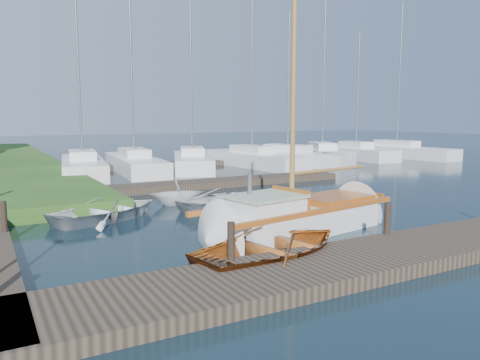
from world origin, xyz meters
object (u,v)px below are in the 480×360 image
tender_b (179,190)px  marina_boat_5 (322,153)px  tender_a (108,207)px  marina_boat_7 (396,150)px  marina_boat_1 (134,162)px  marina_boat_0 (83,165)px  mooring_post_1 (231,241)px  mooring_post_4 (4,217)px  marina_boat_3 (252,158)px  tender_c (227,197)px  marina_boat_6 (356,152)px  marina_boat_4 (287,157)px  sailboat (300,219)px  mooring_post_2 (387,218)px  dinghy (275,242)px  marina_boat_2 (192,160)px

tender_b → marina_boat_5: bearing=-41.1°
tender_a → marina_boat_7: 29.28m
tender_b → marina_boat_5: marina_boat_5 is taller
tender_a → marina_boat_1: marina_boat_1 is taller
marina_boat_0 → marina_boat_1: bearing=-77.2°
mooring_post_1 → mooring_post_4: size_ratio=1.00×
tender_b → marina_boat_5: size_ratio=0.18×
mooring_post_4 → marina_boat_3: 20.57m
tender_c → marina_boat_6: (18.03, 12.71, 0.17)m
tender_b → marina_boat_4: bearing=-36.1°
mooring_post_4 → marina_boat_3: size_ratio=0.07×
tender_b → marina_boat_1: size_ratio=0.20×
marina_boat_1 → marina_boat_7: size_ratio=0.87×
tender_a → marina_boat_3: size_ratio=0.32×
sailboat → mooring_post_4: bearing=150.7°
tender_b → tender_c: bearing=-121.3°
mooring_post_1 → mooring_post_2: size_ratio=1.00×
mooring_post_2 → marina_boat_4: bearing=62.1°
mooring_post_4 → marina_boat_0: size_ratio=0.07×
mooring_post_2 → marina_boat_0: bearing=101.4°
marina_boat_7 → dinghy: bearing=121.2°
tender_a → marina_boat_5: marina_boat_5 is taller
mooring_post_2 → marina_boat_6: bearing=48.8°
mooring_post_1 → marina_boat_7: size_ratio=0.06×
marina_boat_3 → marina_boat_7: marina_boat_7 is taller
tender_b → marina_boat_2: marina_boat_2 is taller
marina_boat_3 → marina_boat_4: size_ratio=1.13×
mooring_post_1 → tender_a: 6.68m
mooring_post_4 → marina_boat_7: marina_boat_7 is taller
marina_boat_4 → marina_boat_5: marina_boat_5 is taller
marina_boat_4 → marina_boat_1: bearing=63.6°
tender_c → marina_boat_0: (-2.66, 12.65, 0.18)m
marina_boat_2 → marina_boat_7: (18.33, 0.19, 0.00)m
tender_a → marina_boat_3: marina_boat_3 is taller
dinghy → marina_boat_1: bearing=-18.6°
tender_c → marina_boat_1: size_ratio=0.35×
sailboat → tender_b: size_ratio=4.66×
mooring_post_4 → tender_c: (7.29, 1.49, -0.31)m
marina_boat_0 → marina_boat_6: 20.69m
marina_boat_2 → marina_boat_7: marina_boat_7 is taller
marina_boat_6 → tender_b: bearing=122.5°
mooring_post_1 → mooring_post_4: bearing=128.7°
marina_boat_4 → dinghy: bearing=123.7°
marina_boat_0 → mooring_post_2: bearing=-160.1°
tender_b → marina_boat_0: 11.40m
sailboat → marina_boat_4: (10.68, 15.96, 0.22)m
marina_boat_4 → marina_boat_6: size_ratio=1.04×
mooring_post_1 → marina_boat_5: 26.55m
sailboat → marina_boat_3: (7.94, 16.22, 0.22)m
sailboat → marina_boat_0: (-2.89, 16.78, 0.23)m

